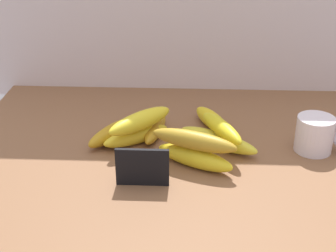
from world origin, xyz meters
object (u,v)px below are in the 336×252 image
Objects in this scene: chalkboard_sign at (142,169)px; banana_8 at (140,121)px; banana_6 at (194,140)px; banana_0 at (136,136)px; banana_4 at (195,157)px; banana_2 at (218,140)px; banana_3 at (155,128)px; banana_1 at (212,120)px; banana_5 at (113,132)px; coffee_mug at (316,134)px; banana_7 at (222,128)px.

chalkboard_sign is 0.59× the size of banana_8.
banana_6 is at bearing 36.89° from chalkboard_sign.
banana_0 is 0.94× the size of banana_4.
banana_2 reaches higher than banana_0.
chalkboard_sign is 0.64× the size of banana_0.
banana_3 is 17.72cm from banana_6.
chalkboard_sign is 0.69× the size of banana_3.
banana_1 is 25.45cm from banana_5.
banana_0 is (-41.98, 1.55, -2.26)cm from coffee_mug.
banana_1 is at bearing 17.45° from banana_5.
banana_0 is 5.92cm from banana_5.
banana_1 is at bearing 155.42° from coffee_mug.
banana_4 reaches higher than banana_1.
banana_2 is 1.12× the size of banana_4.
chalkboard_sign is 31.11cm from banana_1.
banana_8 is at bearing 142.71° from banana_4.
banana_8 reaches higher than banana_0.
banana_7 is (6.37, 7.22, -0.49)cm from banana_6.
banana_4 is at bearing -17.88° from banana_6.
banana_2 is 1.11× the size of banana_8.
banana_2 is at bearing 45.10° from chalkboard_sign.
coffee_mug is at bearing -1.85° from banana_8.
banana_7 reaches higher than banana_3.
banana_1 is at bearing 18.69° from banana_3.
banana_6 is 9.64cm from banana_7.
banana_6 reaches higher than banana_3.
banana_4 is 10.24cm from banana_7.
banana_6 reaches higher than banana_1.
coffee_mug and banana_6 have the same top height.
banana_4 reaches higher than banana_0.
banana_3 is 0.81× the size of banana_6.
banana_7 reaches higher than banana_5.
banana_4 is at bearing 35.99° from chalkboard_sign.
banana_5 is at bearing 176.31° from coffee_mug.
banana_7 reaches higher than banana_1.
banana_1 is 0.84× the size of banana_8.
banana_3 is (-14.23, -4.81, -0.23)cm from banana_1.
chalkboard_sign is 22.32cm from banana_3.
banana_4 is 1.13× the size of banana_7.
banana_5 is (-10.05, -2.82, 0.21)cm from banana_3.
banana_5 reaches higher than banana_3.
banana_1 is 0.90× the size of banana_5.
chalkboard_sign is 1.08× the size of coffee_mug.
banana_4 is 16.63cm from banana_8.
banana_4 is (10.77, 7.82, -1.66)cm from chalkboard_sign.
banana_1 is 20.21cm from banana_8.
coffee_mug is 47.85cm from banana_5.
banana_1 is 0.84× the size of banana_4.
chalkboard_sign is at bearing -65.24° from banana_5.
banana_8 is (1.13, -0.24, 4.15)cm from banana_0.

